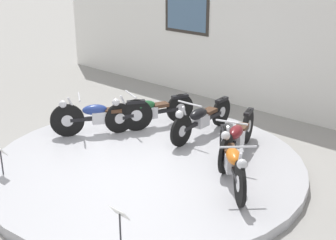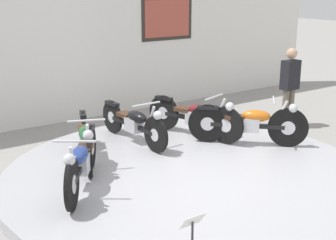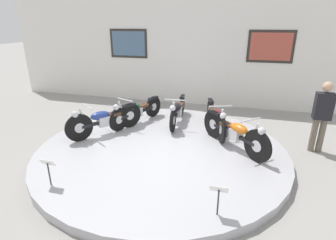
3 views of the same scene
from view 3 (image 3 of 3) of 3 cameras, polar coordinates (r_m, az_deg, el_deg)
name	(u,v)px [view 3 (image 3 of 3)]	position (r m, az deg, el deg)	size (l,w,h in m)	color
ground_plane	(162,153)	(5.97, -1.37, -7.19)	(60.00, 60.00, 0.00)	gray
display_platform	(162,150)	(5.93, -1.38, -6.48)	(5.45, 5.45, 0.17)	#ADADB2
back_wall	(195,50)	(9.30, 5.93, 14.84)	(14.00, 0.22, 3.74)	white
motorcycle_blue	(104,119)	(6.57, -13.72, 0.19)	(1.21, 1.67, 0.80)	black
motorcycle_green	(136,111)	(7.11, -7.00, 2.04)	(0.81, 1.83, 0.78)	black
motorcycle_black	(178,110)	(7.12, 2.11, 2.19)	(0.54, 1.95, 0.78)	black
motorcycle_maroon	(216,117)	(6.63, 10.39, 0.66)	(0.71, 1.93, 0.81)	black
motorcycle_orange	(235,132)	(5.80, 14.36, -2.54)	(1.46, 1.48, 0.81)	black
info_placard_front_left	(48,166)	(4.85, -24.71, -9.08)	(0.26, 0.11, 0.51)	#333338
info_placard_front_centre	(219,193)	(3.86, 11.00, -15.37)	(0.26, 0.11, 0.51)	#333338
visitor_standing	(322,114)	(6.62, 30.51, 1.21)	(0.36, 0.22, 1.61)	#6B6051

